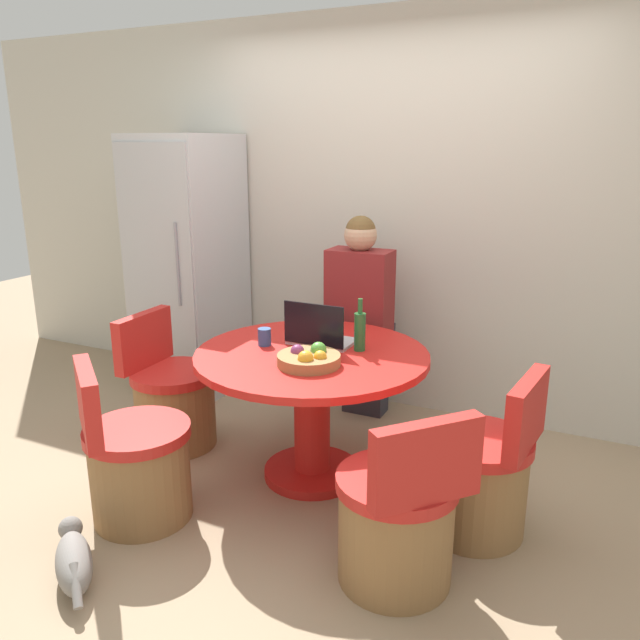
# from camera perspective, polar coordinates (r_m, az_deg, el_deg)

# --- Properties ---
(ground_plane) EXTENTS (12.00, 12.00, 0.00)m
(ground_plane) POSITION_cam_1_polar(r_m,az_deg,el_deg) (3.37, -2.31, -16.04)
(ground_plane) COLOR #9E8466
(wall_back) EXTENTS (7.00, 0.06, 2.60)m
(wall_back) POSITION_cam_1_polar(r_m,az_deg,el_deg) (4.22, 6.84, 9.25)
(wall_back) COLOR beige
(wall_back) RESTS_ON ground_plane
(refrigerator) EXTENTS (0.61, 0.71, 1.84)m
(refrigerator) POSITION_cam_1_polar(r_m,az_deg,el_deg) (4.60, -11.94, 4.77)
(refrigerator) COLOR silver
(refrigerator) RESTS_ON ground_plane
(dining_table) EXTENTS (1.23, 1.23, 0.72)m
(dining_table) POSITION_cam_1_polar(r_m,az_deg,el_deg) (3.34, -0.75, -6.17)
(dining_table) COLOR red
(dining_table) RESTS_ON ground_plane
(chair_right_side) EXTENTS (0.51, 0.51, 0.80)m
(chair_right_side) POSITION_cam_1_polar(r_m,az_deg,el_deg) (3.09, 14.35, -13.75)
(chair_right_side) COLOR olive
(chair_right_side) RESTS_ON ground_plane
(chair_near_right_corner) EXTENTS (0.58, 0.58, 0.80)m
(chair_near_right_corner) POSITION_cam_1_polar(r_m,az_deg,el_deg) (2.71, 7.14, -17.86)
(chair_near_right_corner) COLOR olive
(chair_near_right_corner) RESTS_ON ground_plane
(chair_left_side) EXTENTS (0.50, 0.50, 0.80)m
(chair_left_side) POSITION_cam_1_polar(r_m,az_deg,el_deg) (3.90, -13.33, -7.24)
(chair_left_side) COLOR olive
(chair_left_side) RESTS_ON ground_plane
(chair_near_left_corner) EXTENTS (0.58, 0.58, 0.80)m
(chair_near_left_corner) POSITION_cam_1_polar(r_m,az_deg,el_deg) (3.22, -16.44, -12.67)
(chair_near_left_corner) COLOR olive
(chair_near_left_corner) RESTS_ON ground_plane
(person_seated) EXTENTS (0.40, 0.37, 1.35)m
(person_seated) POSITION_cam_1_polar(r_m,az_deg,el_deg) (4.02, 3.84, 0.92)
(person_seated) COLOR #2D2D38
(person_seated) RESTS_ON ground_plane
(laptop) EXTENTS (0.35, 0.23, 0.25)m
(laptop) POSITION_cam_1_polar(r_m,az_deg,el_deg) (3.38, -0.06, -1.40)
(laptop) COLOR #B7B7BC
(laptop) RESTS_ON dining_table
(fruit_bowl) EXTENTS (0.31, 0.31, 0.10)m
(fruit_bowl) POSITION_cam_1_polar(r_m,az_deg,el_deg) (3.07, -0.99, -3.54)
(fruit_bowl) COLOR olive
(fruit_bowl) RESTS_ON dining_table
(coffee_cup) EXTENTS (0.07, 0.07, 0.09)m
(coffee_cup) POSITION_cam_1_polar(r_m,az_deg,el_deg) (3.38, -5.09, -1.55)
(coffee_cup) COLOR #2D4C84
(coffee_cup) RESTS_ON dining_table
(bottle) EXTENTS (0.06, 0.06, 0.28)m
(bottle) POSITION_cam_1_polar(r_m,az_deg,el_deg) (3.28, 3.66, -0.96)
(bottle) COLOR #23602D
(bottle) RESTS_ON dining_table
(cat) EXTENTS (0.43, 0.38, 0.18)m
(cat) POSITION_cam_1_polar(r_m,az_deg,el_deg) (2.99, -21.60, -19.71)
(cat) COLOR gray
(cat) RESTS_ON ground_plane
(handbag) EXTENTS (0.30, 0.14, 0.26)m
(handbag) POSITION_cam_1_polar(r_m,az_deg,el_deg) (2.84, 8.47, -19.79)
(handbag) COLOR #232328
(handbag) RESTS_ON ground_plane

